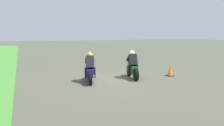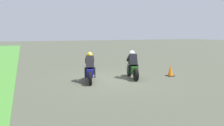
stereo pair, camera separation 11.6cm
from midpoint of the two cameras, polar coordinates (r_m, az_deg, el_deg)
ground_plane at (r=11.89m, az=-0.62°, el=-4.23°), size 120.00×120.00×0.00m
rider_lane_a at (r=12.18m, az=4.98°, el=-1.00°), size 2.02×0.63×1.51m
rider_lane_b at (r=11.27m, az=-5.95°, el=-1.72°), size 2.01×0.67×1.51m
traffic_cone at (r=13.23m, az=14.40°, el=-1.98°), size 0.40×0.40×0.62m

